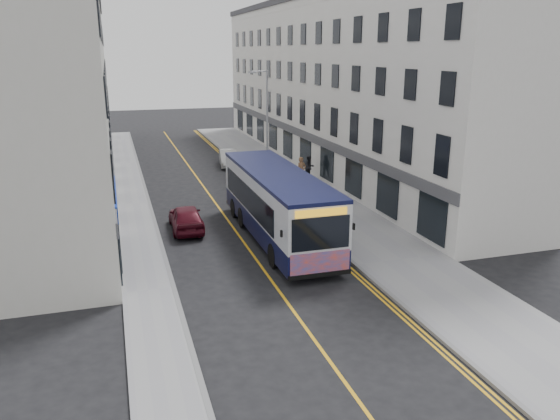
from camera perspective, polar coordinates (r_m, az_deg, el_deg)
ground at (r=24.30m, az=-1.92°, el=-5.98°), size 140.00×140.00×0.00m
pavement_east at (r=36.96m, az=2.53°, el=1.96°), size 4.50×64.00×0.12m
pavement_west at (r=34.94m, az=-15.13°, el=0.55°), size 2.00×64.00×0.12m
kerb_east at (r=36.29m, az=-0.82°, el=1.71°), size 0.18×64.00×0.13m
kerb_west at (r=34.98m, az=-13.50°, el=0.69°), size 0.18×64.00×0.13m
road_centre_line at (r=35.43m, az=-7.04°, el=1.12°), size 0.12×64.00×0.01m
road_dbl_yellow_inner at (r=36.19m, az=-1.50°, el=1.57°), size 0.10×64.00×0.01m
road_dbl_yellow_outer at (r=36.24m, az=-1.20°, el=1.59°), size 0.10×64.00×0.01m
terrace_east at (r=46.17m, az=5.10°, el=12.89°), size 6.00×46.00×13.00m
terrace_west at (r=42.91m, az=-21.77°, el=11.57°), size 6.00×46.00×13.00m
streetlamp at (r=37.40m, az=-1.47°, el=8.89°), size 1.32×0.18×8.00m
city_bus at (r=27.28m, az=-0.30°, el=0.78°), size 2.80×12.02×3.49m
bicycle at (r=28.43m, az=4.83°, el=-1.20°), size 2.28×1.46×1.13m
pedestrian_near at (r=38.52m, az=2.26°, el=4.13°), size 0.79×0.61×1.94m
pedestrian_far at (r=40.22m, az=3.09°, el=4.48°), size 1.01×0.90×1.71m
car_white at (r=45.56m, az=-5.39°, el=5.43°), size 1.94×4.20×1.33m
car_maroon at (r=29.37m, az=-9.78°, el=-0.79°), size 1.72×4.11×1.39m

